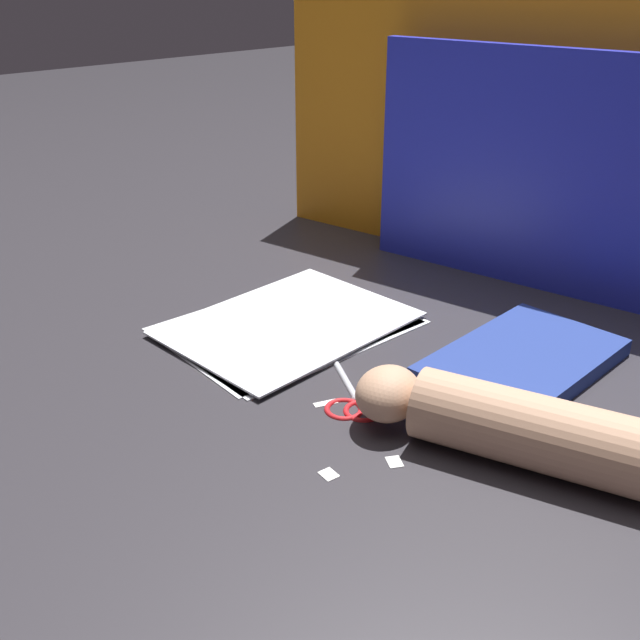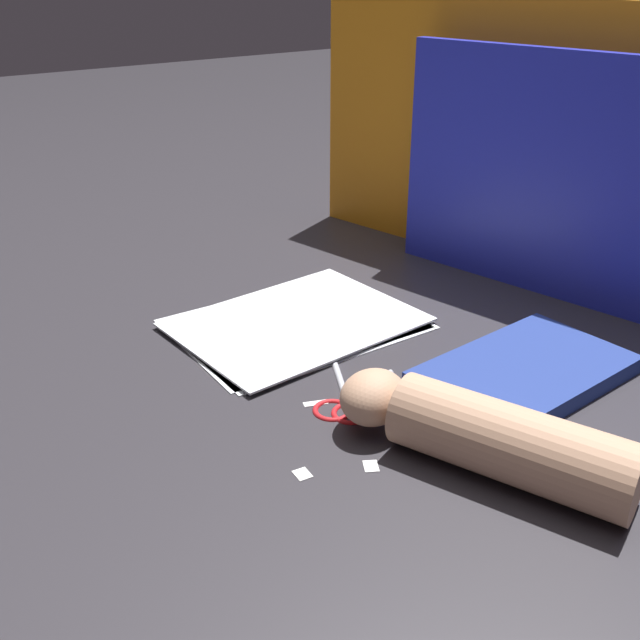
{
  "view_description": "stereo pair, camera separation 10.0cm",
  "coord_description": "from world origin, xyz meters",
  "px_view_note": "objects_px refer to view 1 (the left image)",
  "views": [
    {
      "loc": [
        0.64,
        -0.63,
        0.5
      ],
      "look_at": [
        -0.01,
        -0.02,
        0.06
      ],
      "focal_mm": 42.0,
      "sensor_mm": 36.0,
      "label": 1
    },
    {
      "loc": [
        0.71,
        -0.56,
        0.5
      ],
      "look_at": [
        -0.01,
        -0.02,
        0.06
      ],
      "focal_mm": 42.0,
      "sensor_mm": 36.0,
      "label": 2
    }
  ],
  "objects_px": {
    "paper_stack": "(288,324)",
    "hand_forearm": "(503,423)",
    "scissors": "(356,398)",
    "book_closed": "(523,361)"
  },
  "relations": [
    {
      "from": "paper_stack",
      "to": "hand_forearm",
      "type": "xyz_separation_m",
      "value": [
        0.4,
        -0.04,
        0.04
      ]
    },
    {
      "from": "scissors",
      "to": "hand_forearm",
      "type": "xyz_separation_m",
      "value": [
        0.19,
        0.04,
        0.04
      ]
    },
    {
      "from": "scissors",
      "to": "hand_forearm",
      "type": "bearing_deg",
      "value": 11.51
    },
    {
      "from": "book_closed",
      "to": "paper_stack",
      "type": "bearing_deg",
      "value": -154.57
    },
    {
      "from": "book_closed",
      "to": "scissors",
      "type": "height_order",
      "value": "book_closed"
    },
    {
      "from": "paper_stack",
      "to": "book_closed",
      "type": "distance_m",
      "value": 0.34
    },
    {
      "from": "book_closed",
      "to": "hand_forearm",
      "type": "relative_size",
      "value": 0.83
    },
    {
      "from": "paper_stack",
      "to": "scissors",
      "type": "bearing_deg",
      "value": -19.05
    },
    {
      "from": "scissors",
      "to": "hand_forearm",
      "type": "height_order",
      "value": "hand_forearm"
    },
    {
      "from": "paper_stack",
      "to": "book_closed",
      "type": "height_order",
      "value": "book_closed"
    }
  ]
}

